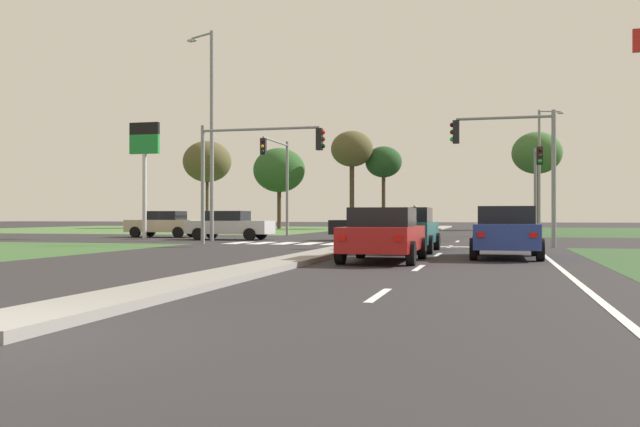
% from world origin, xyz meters
% --- Properties ---
extents(ground_plane, '(200.00, 200.00, 0.00)m').
position_xyz_m(ground_plane, '(0.00, 30.00, 0.00)').
color(ground_plane, '#282628').
extents(grass_verge_far_left, '(35.00, 35.00, 0.01)m').
position_xyz_m(grass_verge_far_left, '(-25.50, 54.50, 0.00)').
color(grass_verge_far_left, '#476B38').
rests_on(grass_verge_far_left, ground).
extents(median_island_near, '(1.20, 22.00, 0.14)m').
position_xyz_m(median_island_near, '(0.00, 11.00, 0.07)').
color(median_island_near, gray).
rests_on(median_island_near, ground).
extents(median_island_far, '(1.20, 36.00, 0.14)m').
position_xyz_m(median_island_far, '(0.00, 55.00, 0.07)').
color(median_island_far, gray).
rests_on(median_island_far, ground).
extents(lane_dash_near, '(0.14, 2.00, 0.01)m').
position_xyz_m(lane_dash_near, '(3.50, 5.17, 0.01)').
color(lane_dash_near, silver).
rests_on(lane_dash_near, ground).
extents(lane_dash_second, '(0.14, 2.00, 0.01)m').
position_xyz_m(lane_dash_second, '(3.50, 11.17, 0.01)').
color(lane_dash_second, silver).
rests_on(lane_dash_second, ground).
extents(lane_dash_third, '(0.14, 2.00, 0.01)m').
position_xyz_m(lane_dash_third, '(3.50, 17.17, 0.01)').
color(lane_dash_third, silver).
rests_on(lane_dash_third, ground).
extents(lane_dash_fourth, '(0.14, 2.00, 0.01)m').
position_xyz_m(lane_dash_fourth, '(3.50, 23.17, 0.01)').
color(lane_dash_fourth, silver).
rests_on(lane_dash_fourth, ground).
extents(lane_dash_fifth, '(0.14, 2.00, 0.01)m').
position_xyz_m(lane_dash_fifth, '(3.50, 29.17, 0.01)').
color(lane_dash_fifth, silver).
rests_on(lane_dash_fifth, ground).
extents(edge_line_right, '(0.14, 24.00, 0.01)m').
position_xyz_m(edge_line_right, '(6.85, 12.00, 0.01)').
color(edge_line_right, silver).
rests_on(edge_line_right, ground).
extents(stop_bar_near, '(6.40, 0.50, 0.01)m').
position_xyz_m(stop_bar_near, '(3.80, 23.00, 0.01)').
color(stop_bar_near, silver).
rests_on(stop_bar_near, ground).
extents(crosswalk_bar_near, '(0.70, 2.80, 0.01)m').
position_xyz_m(crosswalk_bar_near, '(-6.40, 24.80, 0.01)').
color(crosswalk_bar_near, silver).
rests_on(crosswalk_bar_near, ground).
extents(crosswalk_bar_second, '(0.70, 2.80, 0.01)m').
position_xyz_m(crosswalk_bar_second, '(-5.25, 24.80, 0.01)').
color(crosswalk_bar_second, silver).
rests_on(crosswalk_bar_second, ground).
extents(crosswalk_bar_third, '(0.70, 2.80, 0.01)m').
position_xyz_m(crosswalk_bar_third, '(-4.10, 24.80, 0.01)').
color(crosswalk_bar_third, silver).
rests_on(crosswalk_bar_third, ground).
extents(crosswalk_bar_fourth, '(0.70, 2.80, 0.01)m').
position_xyz_m(crosswalk_bar_fourth, '(-2.95, 24.80, 0.01)').
color(crosswalk_bar_fourth, silver).
rests_on(crosswalk_bar_fourth, ground).
extents(crosswalk_bar_fifth, '(0.70, 2.80, 0.01)m').
position_xyz_m(crosswalk_bar_fifth, '(-1.80, 24.80, 0.01)').
color(crosswalk_bar_fifth, silver).
rests_on(crosswalk_bar_fifth, ground).
extents(crosswalk_bar_sixth, '(0.70, 2.80, 0.01)m').
position_xyz_m(crosswalk_bar_sixth, '(-0.65, 24.80, 0.01)').
color(crosswalk_bar_sixth, silver).
rests_on(crosswalk_bar_sixth, ground).
extents(car_silver_near, '(4.53, 2.06, 1.53)m').
position_xyz_m(car_silver_near, '(-8.45, 28.83, 0.79)').
color(car_silver_near, '#B7B7BC').
rests_on(car_silver_near, ground).
extents(car_red_second, '(2.08, 4.46, 1.51)m').
position_xyz_m(car_red_second, '(2.29, 13.34, 0.77)').
color(car_red_second, '#A31919').
rests_on(car_red_second, ground).
extents(car_black_third, '(4.50, 2.02, 1.58)m').
position_xyz_m(car_black_third, '(-0.67, 29.29, 0.80)').
color(car_black_third, black).
rests_on(car_black_third, ground).
extents(car_blue_fourth, '(2.06, 4.24, 1.57)m').
position_xyz_m(car_blue_fourth, '(5.63, 15.91, 0.80)').
color(car_blue_fourth, navy).
rests_on(car_blue_fourth, ground).
extents(car_beige_fifth, '(4.33, 2.06, 1.55)m').
position_xyz_m(car_beige_fifth, '(-13.84, 31.92, 0.79)').
color(car_beige_fifth, '#BCAD8E').
rests_on(car_beige_fifth, ground).
extents(car_teal_sixth, '(1.99, 4.61, 1.57)m').
position_xyz_m(car_teal_sixth, '(2.32, 18.79, 0.80)').
color(car_teal_sixth, '#19565B').
rests_on(car_teal_sixth, ground).
extents(traffic_signal_far_right, '(0.32, 4.39, 5.23)m').
position_xyz_m(traffic_signal_far_right, '(7.60, 34.98, 3.61)').
color(traffic_signal_far_right, gray).
rests_on(traffic_signal_far_right, ground).
extents(traffic_signal_far_left, '(0.32, 5.06, 6.03)m').
position_xyz_m(traffic_signal_far_left, '(-7.60, 34.83, 4.16)').
color(traffic_signal_far_left, gray).
rests_on(traffic_signal_far_left, ground).
extents(traffic_signal_near_right, '(4.21, 0.32, 5.54)m').
position_xyz_m(traffic_signal_near_right, '(6.10, 23.40, 3.79)').
color(traffic_signal_near_right, gray).
rests_on(traffic_signal_near_right, ground).
extents(traffic_signal_near_left, '(5.84, 0.32, 5.39)m').
position_xyz_m(traffic_signal_near_left, '(-5.40, 23.40, 3.79)').
color(traffic_signal_near_left, gray).
rests_on(traffic_signal_near_left, ground).
extents(street_lamp_second, '(1.85, 1.04, 10.69)m').
position_xyz_m(street_lamp_second, '(-8.77, 26.97, 5.87)').
color(street_lamp_second, gray).
rests_on(street_lamp_second, ground).
extents(street_lamp_third, '(2.02, 0.81, 9.53)m').
position_xyz_m(street_lamp_third, '(8.80, 50.78, 5.29)').
color(street_lamp_third, gray).
rests_on(street_lamp_third, ground).
extents(pedestrian_at_median, '(0.34, 0.34, 1.86)m').
position_xyz_m(pedestrian_at_median, '(0.23, 39.46, 1.28)').
color(pedestrian_at_median, '#335184').
rests_on(pedestrian_at_median, median_island_far).
extents(fuel_price_totem, '(1.80, 0.24, 6.64)m').
position_xyz_m(fuel_price_totem, '(-14.24, 30.25, 4.86)').
color(fuel_price_totem, silver).
rests_on(fuel_price_totem, ground).
extents(treeline_near, '(5.08, 5.08, 9.13)m').
position_xyz_m(treeline_near, '(-24.07, 61.85, 6.95)').
color(treeline_near, '#423323').
rests_on(treeline_near, ground).
extents(treeline_second, '(5.10, 5.10, 7.93)m').
position_xyz_m(treeline_second, '(-15.29, 59.19, 5.74)').
color(treeline_second, '#423323').
rests_on(treeline_second, ground).
extents(treeline_third, '(4.08, 4.08, 9.50)m').
position_xyz_m(treeline_third, '(-8.18, 60.09, 7.67)').
color(treeline_third, '#423323').
rests_on(treeline_third, ground).
extents(treeline_fourth, '(3.59, 3.59, 8.09)m').
position_xyz_m(treeline_fourth, '(-5.32, 61.61, 6.49)').
color(treeline_fourth, '#423323').
rests_on(treeline_fourth, ground).
extents(treeline_fifth, '(4.50, 4.50, 8.91)m').
position_xyz_m(treeline_fifth, '(9.00, 60.15, 6.97)').
color(treeline_fifth, '#423323').
rests_on(treeline_fifth, ground).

